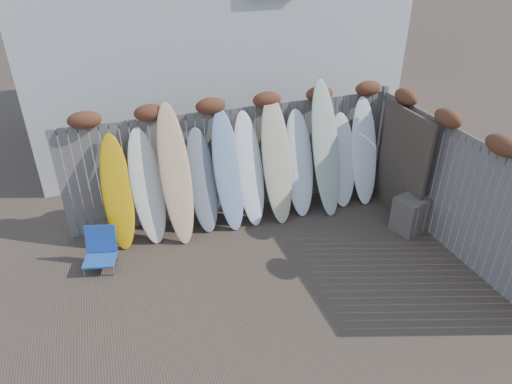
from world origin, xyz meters
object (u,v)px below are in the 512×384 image
object	(u,v)px
wooden_crate	(411,214)
surfboard_0	(117,193)
lattice_panel	(402,165)
beach_chair	(100,249)

from	to	relation	value
wooden_crate	surfboard_0	bearing A→B (deg)	164.84
lattice_panel	surfboard_0	distance (m)	4.95
beach_chair	wooden_crate	distance (m)	5.26
surfboard_0	lattice_panel	bearing A→B (deg)	-5.40
beach_chair	wooden_crate	xyz separation A→B (m)	(5.21, -0.74, 0.02)
lattice_panel	beach_chair	bearing A→B (deg)	177.94
lattice_panel	surfboard_0	xyz separation A→B (m)	(-4.89, 0.75, -0.07)
beach_chair	lattice_panel	distance (m)	5.34
wooden_crate	lattice_panel	size ratio (longest dim) A/B	0.32
wooden_crate	lattice_panel	xyz separation A→B (m)	(0.08, 0.56, 0.68)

